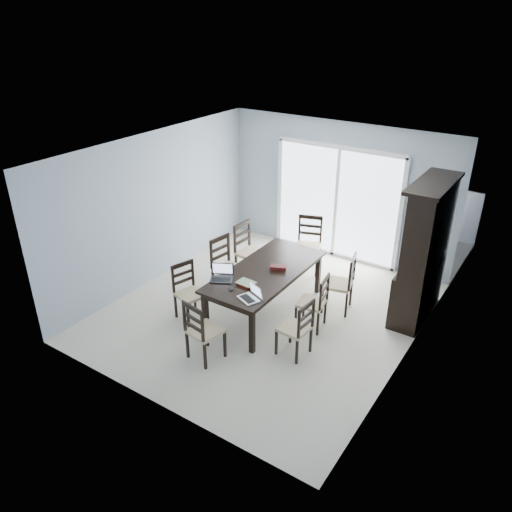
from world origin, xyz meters
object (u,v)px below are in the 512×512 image
(chair_end_far, at_px, (309,238))
(laptop_dark, at_px, (221,277))
(chair_left_far, at_px, (247,245))
(chair_end_near, at_px, (200,326))
(cell_phone, at_px, (230,289))
(hot_tub, at_px, (316,207))
(chair_right_far, at_px, (345,277))
(chair_right_mid, at_px, (317,297))
(chair_right_near, at_px, (300,323))
(china_hutch, at_px, (424,254))
(chair_left_mid, at_px, (225,260))
(laptop_silver, at_px, (248,296))
(chair_left_near, at_px, (187,285))
(game_box, at_px, (278,268))
(dining_table, at_px, (266,274))

(chair_end_far, distance_m, laptop_dark, 2.34)
(chair_left_far, xyz_separation_m, chair_end_near, (0.85, -2.36, -0.05))
(chair_end_far, xyz_separation_m, cell_phone, (0.03, -2.48, 0.13))
(chair_left_far, height_order, hot_tub, chair_left_far)
(chair_left_far, height_order, chair_right_far, chair_left_far)
(chair_right_mid, bearing_deg, chair_right_near, -179.97)
(china_hutch, height_order, chair_right_near, china_hutch)
(chair_left_mid, distance_m, chair_end_far, 1.74)
(chair_right_mid, distance_m, hot_tub, 3.83)
(chair_right_near, distance_m, cell_phone, 1.13)
(laptop_silver, bearing_deg, china_hutch, 73.19)
(china_hutch, relative_size, hot_tub, 1.17)
(chair_left_mid, bearing_deg, cell_phone, 49.00)
(chair_left_near, relative_size, chair_end_far, 0.89)
(laptop_dark, bearing_deg, chair_right_far, 15.78)
(laptop_dark, relative_size, laptop_silver, 1.11)
(chair_left_far, bearing_deg, laptop_dark, 25.15)
(chair_left_far, height_order, chair_end_far, same)
(chair_left_far, bearing_deg, cell_phone, 31.67)
(china_hutch, relative_size, chair_right_far, 1.94)
(chair_left_near, xyz_separation_m, chair_right_mid, (1.83, 0.82, -0.01))
(chair_end_near, bearing_deg, laptop_dark, 118.75)
(chair_right_far, bearing_deg, game_box, 111.01)
(laptop_silver, bearing_deg, game_box, 119.63)
(chair_right_far, bearing_deg, chair_end_far, 36.56)
(china_hutch, relative_size, chair_left_near, 2.10)
(dining_table, relative_size, laptop_dark, 5.44)
(chair_left_near, bearing_deg, dining_table, 146.62)
(laptop_dark, bearing_deg, cell_phone, -57.88)
(laptop_dark, bearing_deg, game_box, 26.83)
(china_hutch, xyz_separation_m, chair_end_far, (-2.16, 0.44, -0.45))
(chair_end_far, bearing_deg, chair_right_mid, 102.56)
(china_hutch, distance_m, chair_right_mid, 1.74)
(chair_left_mid, bearing_deg, chair_right_near, 74.98)
(laptop_dark, xyz_separation_m, hot_tub, (-0.51, 4.05, -0.32))
(chair_end_far, bearing_deg, chair_left_mid, 45.50)
(dining_table, distance_m, chair_left_mid, 0.89)
(dining_table, bearing_deg, chair_right_far, 35.28)
(dining_table, bearing_deg, chair_right_near, -34.95)
(chair_right_near, xyz_separation_m, cell_phone, (-1.11, -0.08, 0.22))
(china_hutch, xyz_separation_m, chair_right_far, (-1.01, -0.53, -0.47))
(chair_right_near, relative_size, cell_phone, 10.00)
(dining_table, relative_size, chair_right_mid, 2.14)
(hot_tub, bearing_deg, game_box, -72.51)
(chair_right_near, relative_size, chair_right_mid, 0.99)
(chair_end_near, distance_m, chair_end_far, 3.23)
(chair_right_near, xyz_separation_m, chair_end_near, (-1.07, -0.83, 0.03))
(cell_phone, bearing_deg, chair_right_far, 86.51)
(chair_right_mid, bearing_deg, cell_phone, 120.99)
(cell_phone, bearing_deg, laptop_dark, -176.45)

